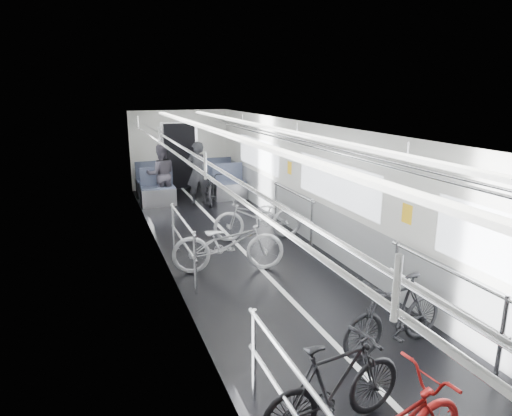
{
  "coord_description": "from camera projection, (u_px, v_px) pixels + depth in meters",
  "views": [
    {
      "loc": [
        -2.63,
        -7.04,
        3.06
      ],
      "look_at": [
        0.0,
        0.13,
        1.04
      ],
      "focal_mm": 32.0,
      "sensor_mm": 36.0,
      "label": 1
    }
  ],
  "objects": [
    {
      "name": "car_shell",
      "position": [
        228.0,
        185.0,
        9.37
      ],
      "size": [
        3.02,
        14.01,
        2.41
      ],
      "color": "black",
      "rests_on": "ground"
    },
    {
      "name": "bike_right_near",
      "position": [
        394.0,
        314.0,
        5.41
      ],
      "size": [
        1.6,
        0.66,
        0.93
      ],
      "primitive_type": "imported",
      "rotation": [
        0.0,
        0.0,
        -1.42
      ],
      "color": "black",
      "rests_on": "floor"
    },
    {
      "name": "bike_left_mid",
      "position": [
        335.0,
        386.0,
        4.1
      ],
      "size": [
        1.6,
        0.66,
        0.93
      ],
      "primitive_type": "imported",
      "rotation": [
        0.0,
        0.0,
        1.72
      ],
      "color": "black",
      "rests_on": "floor"
    },
    {
      "name": "person_seated",
      "position": [
        161.0,
        174.0,
        12.19
      ],
      "size": [
        0.82,
        0.66,
        1.62
      ],
      "primitive_type": "imported",
      "rotation": [
        0.0,
        0.0,
        3.08
      ],
      "color": "#2B282F",
      "rests_on": "floor"
    },
    {
      "name": "person_standing",
      "position": [
        198.0,
        173.0,
        12.2
      ],
      "size": [
        0.63,
        0.42,
        1.69
      ],
      "primitive_type": "imported",
      "rotation": [
        0.0,
        0.0,
        3.12
      ],
      "color": "black",
      "rests_on": "floor"
    },
    {
      "name": "bike_left_far",
      "position": [
        228.0,
        243.0,
        7.74
      ],
      "size": [
        2.01,
        1.04,
        1.0
      ],
      "primitive_type": "imported",
      "rotation": [
        0.0,
        0.0,
        1.37
      ],
      "color": "#B2B3B7",
      "rests_on": "floor"
    },
    {
      "name": "bike_right_mid",
      "position": [
        258.0,
        217.0,
        9.36
      ],
      "size": [
        1.92,
        0.86,
        0.97
      ],
      "primitive_type": "imported",
      "rotation": [
        0.0,
        0.0,
        -1.69
      ],
      "color": "#A3A4A8",
      "rests_on": "floor"
    },
    {
      "name": "bike_aisle",
      "position": [
        213.0,
        186.0,
        12.44
      ],
      "size": [
        1.13,
        1.8,
        0.89
      ],
      "primitive_type": "imported",
      "rotation": [
        0.0,
        0.0,
        -0.34
      ],
      "color": "black",
      "rests_on": "floor"
    }
  ]
}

